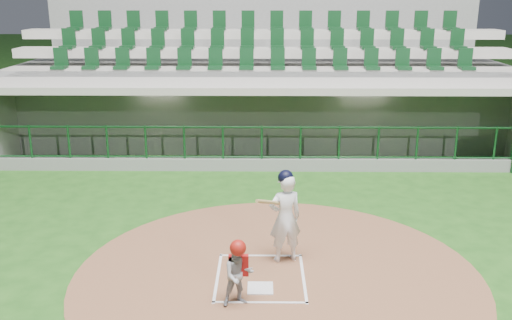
% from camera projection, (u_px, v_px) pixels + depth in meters
% --- Properties ---
extents(ground, '(120.00, 120.00, 0.00)m').
position_uv_depth(ground, '(261.00, 270.00, 10.26)').
color(ground, '#1C4A15').
rests_on(ground, ground).
extents(dirt_circle, '(7.20, 7.20, 0.01)m').
position_uv_depth(dirt_circle, '(277.00, 275.00, 10.07)').
color(dirt_circle, brown).
rests_on(dirt_circle, ground).
extents(home_plate, '(0.43, 0.43, 0.02)m').
position_uv_depth(home_plate, '(260.00, 288.00, 9.58)').
color(home_plate, silver).
rests_on(home_plate, dirt_circle).
extents(batter_box_chalk, '(1.55, 1.80, 0.01)m').
position_uv_depth(batter_box_chalk, '(260.00, 277.00, 9.97)').
color(batter_box_chalk, white).
rests_on(batter_box_chalk, ground).
extents(dugout_structure, '(16.40, 3.70, 3.00)m').
position_uv_depth(dugout_structure, '(262.00, 123.00, 17.48)').
color(dugout_structure, slate).
rests_on(dugout_structure, ground).
extents(seating_deck, '(17.00, 6.72, 5.15)m').
position_uv_depth(seating_deck, '(262.00, 91.00, 20.32)').
color(seating_deck, slate).
rests_on(seating_deck, ground).
extents(batter, '(0.89, 0.93, 1.76)m').
position_uv_depth(batter, '(285.00, 216.00, 10.37)').
color(batter, white).
rests_on(batter, dirt_circle).
extents(catcher, '(0.60, 0.53, 1.11)m').
position_uv_depth(catcher, '(238.00, 272.00, 8.97)').
color(catcher, '#96969B').
rests_on(catcher, dirt_circle).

